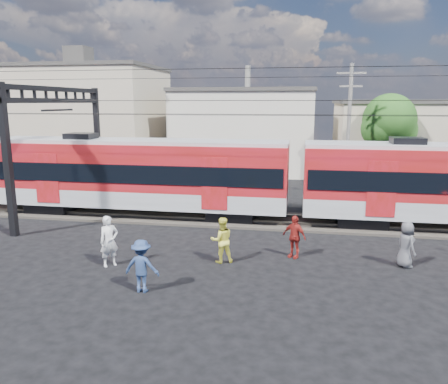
{
  "coord_description": "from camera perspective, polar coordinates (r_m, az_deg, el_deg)",
  "views": [
    {
      "loc": [
        3.06,
        -14.08,
        6.13
      ],
      "look_at": [
        -0.32,
        5.0,
        2.13
      ],
      "focal_mm": 35.0,
      "sensor_mm": 36.0,
      "label": 1
    }
  ],
  "objects": [
    {
      "name": "building_mideast",
      "position": [
        39.73,
        26.15,
        6.2
      ],
      "size": [
        16.32,
        10.2,
        6.3
      ],
      "color": "#B9A78D",
      "rests_on": "ground"
    },
    {
      "name": "track_bed",
      "position": [
        23.1,
        2.08,
        -3.56
      ],
      "size": [
        70.0,
        3.4,
        0.12
      ],
      "primitive_type": "cube",
      "color": "#2D2823",
      "rests_on": "ground"
    },
    {
      "name": "pedestrian_c",
      "position": [
        14.67,
        -10.7,
        -9.48
      ],
      "size": [
        1.16,
        0.68,
        1.77
      ],
      "primitive_type": "imported",
      "rotation": [
        0.0,
        0.0,
        3.13
      ],
      "color": "navy",
      "rests_on": "ground"
    },
    {
      "name": "ground",
      "position": [
        15.65,
        -2.08,
        -11.38
      ],
      "size": [
        120.0,
        120.0,
        0.0
      ],
      "primitive_type": "plane",
      "color": "black",
      "rests_on": "ground"
    },
    {
      "name": "building_west",
      "position": [
        43.06,
        -17.97,
        9.16
      ],
      "size": [
        14.28,
        10.2,
        9.3
      ],
      "color": "#B9A78D",
      "rests_on": "ground"
    },
    {
      "name": "building_midwest",
      "position": [
        41.46,
        3.04,
        8.24
      ],
      "size": [
        12.24,
        12.24,
        7.3
      ],
      "color": "beige",
      "rests_on": "ground"
    },
    {
      "name": "utility_pole_mid",
      "position": [
        29.27,
        15.95,
        8.11
      ],
      "size": [
        1.8,
        0.24,
        8.5
      ],
      "color": "slate",
      "rests_on": "ground"
    },
    {
      "name": "catenary",
      "position": [
        25.01,
        -18.11,
        8.83
      ],
      "size": [
        70.0,
        9.3,
        7.52
      ],
      "color": "black",
      "rests_on": "ground"
    },
    {
      "name": "rail_far",
      "position": [
        23.79,
        2.33,
        -2.82
      ],
      "size": [
        70.0,
        0.12,
        0.12
      ],
      "primitive_type": "cube",
      "color": "#59544C",
      "rests_on": "track_bed"
    },
    {
      "name": "commuter_train",
      "position": [
        23.91,
        -10.66,
        2.51
      ],
      "size": [
        50.3,
        3.08,
        4.17
      ],
      "color": "black",
      "rests_on": "ground"
    },
    {
      "name": "pedestrian_e",
      "position": [
        17.86,
        22.68,
        -6.35
      ],
      "size": [
        0.88,
        1.02,
        1.76
      ],
      "primitive_type": "imported",
      "rotation": [
        0.0,
        0.0,
        2.02
      ],
      "color": "#4D4D52",
      "rests_on": "ground"
    },
    {
      "name": "rail_near",
      "position": [
        22.35,
        1.81,
        -3.77
      ],
      "size": [
        70.0,
        0.12,
        0.12
      ],
      "primitive_type": "cube",
      "color": "#59544C",
      "rests_on": "track_bed"
    },
    {
      "name": "pedestrian_b",
      "position": [
        16.95,
        -0.29,
        -6.29
      ],
      "size": [
        1.07,
        0.96,
        1.8
      ],
      "primitive_type": "imported",
      "rotation": [
        0.0,
        0.0,
        3.52
      ],
      "color": "#DCD644",
      "rests_on": "ground"
    },
    {
      "name": "tree_near",
      "position": [
        32.78,
        21.03,
        8.35
      ],
      "size": [
        3.82,
        3.64,
        6.72
      ],
      "color": "#382619",
      "rests_on": "ground"
    },
    {
      "name": "pedestrian_d",
      "position": [
        17.71,
        9.15,
        -5.76
      ],
      "size": [
        1.09,
        0.87,
        1.73
      ],
      "primitive_type": "imported",
      "rotation": [
        0.0,
        0.0,
        -0.51
      ],
      "color": "maroon",
      "rests_on": "ground"
    },
    {
      "name": "pedestrian_a",
      "position": [
        17.14,
        -14.77,
        -6.22
      ],
      "size": [
        0.84,
        0.83,
        1.95
      ],
      "primitive_type": "imported",
      "rotation": [
        0.0,
        0.0,
        0.75
      ],
      "color": "silver",
      "rests_on": "ground"
    }
  ]
}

